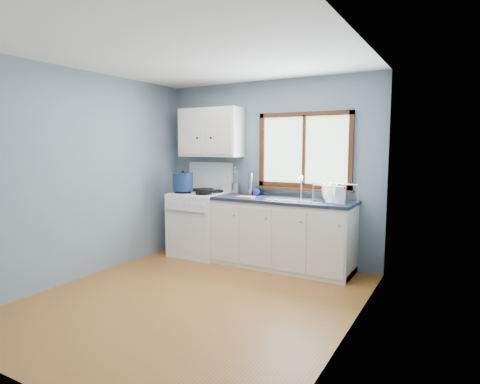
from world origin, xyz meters
The scene contains 19 objects.
floor centered at (0.00, 0.00, -0.01)m, with size 3.20×3.60×0.02m, color #A36027.
ceiling centered at (0.00, 0.00, 2.51)m, with size 3.20×3.60×0.02m, color white.
wall_back centered at (0.00, 1.81, 1.25)m, with size 3.20×0.02×2.50m, color slate.
wall_front centered at (0.00, -1.81, 1.25)m, with size 3.20×0.02×2.50m, color slate.
wall_left centered at (-1.61, 0.00, 1.25)m, with size 0.02×3.60×2.50m, color slate.
wall_right centered at (1.61, 0.00, 1.25)m, with size 0.02×3.60×2.50m, color slate.
gas_range centered at (-0.95, 1.47, 0.49)m, with size 0.76×0.69×1.36m.
base_cabinets centered at (0.36, 1.49, 0.41)m, with size 1.85×0.60×0.88m.
countertop centered at (0.36, 1.49, 0.90)m, with size 1.89×0.64×0.04m, color black.
sink centered at (0.54, 1.49, 0.86)m, with size 0.84×0.46×0.44m.
window centered at (0.54, 1.77, 1.48)m, with size 1.36×0.10×1.03m.
upper_cabinets centered at (-0.85, 1.63, 1.80)m, with size 0.95×0.35×0.70m.
skillet centered at (-0.76, 1.32, 0.99)m, with size 0.41×0.31×0.05m.
stockpot centered at (-1.13, 1.32, 1.09)m, with size 0.37×0.37×0.30m.
utensil_crock centered at (-0.47, 1.69, 1.00)m, with size 0.14×0.14×0.39m.
thermos centered at (-0.21, 1.66, 1.08)m, with size 0.07×0.07×0.31m, color silver.
soap_bottle centered at (-0.10, 1.62, 1.03)m, with size 0.09×0.09×0.23m, color #182CB8.
dish_towel centered at (-0.12, 1.35, 0.93)m, with size 0.23×0.16×0.02m, color #DA6337.
dish_rack centered at (1.04, 1.48, 0.98)m, with size 0.52×0.44×0.24m.
Camera 1 is at (2.41, -3.30, 1.60)m, focal length 30.00 mm.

